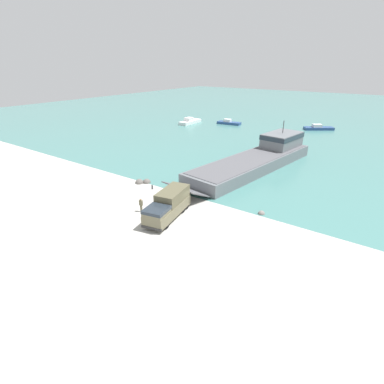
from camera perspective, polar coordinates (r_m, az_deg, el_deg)
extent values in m
plane|color=#B7B5AD|center=(39.42, -1.89, -2.95)|extent=(240.00, 240.00, 0.00)
cube|color=#477F7A|center=(124.89, 25.57, 13.19)|extent=(240.00, 180.00, 0.01)
cube|color=slate|center=(54.65, 11.43, 5.39)|extent=(11.47, 30.42, 2.01)
cube|color=#56565B|center=(54.34, 11.52, 6.44)|extent=(10.73, 29.17, 0.08)
cube|color=slate|center=(62.63, 16.73, 9.45)|extent=(6.22, 8.96, 2.80)
cube|color=#28333D|center=(62.44, 16.82, 10.19)|extent=(6.38, 9.06, 0.84)
cylinder|color=#3F3F42|center=(62.09, 17.01, 11.78)|extent=(0.16, 0.16, 2.40)
cube|color=#56565B|center=(42.10, -1.03, 0.49)|extent=(6.66, 4.83, 1.97)
cube|color=#6B664C|center=(36.68, -4.64, -3.37)|extent=(4.06, 8.29, 1.28)
cube|color=#6B664C|center=(34.20, -6.77, -3.65)|extent=(2.89, 3.12, 0.76)
cube|color=#28333D|center=(34.11, -6.78, -3.37)|extent=(2.97, 3.16, 0.38)
cube|color=brown|center=(37.16, -3.73, -0.61)|extent=(3.40, 5.43, 1.49)
cube|color=#2D2D2D|center=(33.97, -7.73, -6.80)|extent=(2.62, 0.74, 0.32)
cylinder|color=black|center=(34.52, -4.98, -6.03)|extent=(0.60, 1.22, 1.17)
cylinder|color=black|center=(35.50, -8.03, -5.30)|extent=(0.60, 1.22, 1.17)
cylinder|color=black|center=(37.95, -1.83, -3.07)|extent=(0.60, 1.22, 1.17)
cylinder|color=black|center=(38.84, -4.68, -2.49)|extent=(0.60, 1.22, 1.17)
cylinder|color=black|center=(38.84, -1.13, -2.41)|extent=(0.60, 1.22, 1.17)
cylinder|color=black|center=(39.71, -3.94, -1.86)|extent=(0.60, 1.22, 1.17)
cylinder|color=#6B664C|center=(38.67, -9.53, -3.12)|extent=(0.14, 0.14, 0.88)
cylinder|color=#6B664C|center=(38.77, -9.75, -3.06)|extent=(0.14, 0.14, 0.88)
cube|color=#6B664C|center=(38.38, -9.72, -2.04)|extent=(0.47, 0.29, 0.69)
sphere|color=tan|center=(38.18, -9.77, -1.41)|extent=(0.24, 0.24, 0.24)
cube|color=navy|center=(95.31, 7.06, 12.91)|extent=(7.43, 3.12, 0.73)
cube|color=silver|center=(95.37, 6.77, 13.40)|extent=(2.33, 1.88, 0.81)
cube|color=navy|center=(93.69, 22.98, 11.09)|extent=(7.99, 6.71, 0.74)
cube|color=silver|center=(93.32, 22.71, 11.58)|extent=(2.99, 2.84, 0.81)
cube|color=white|center=(95.99, -0.38, 13.21)|extent=(2.95, 8.79, 0.90)
cube|color=silver|center=(95.30, -0.61, 13.71)|extent=(2.00, 2.66, 0.99)
cylinder|color=#333338|center=(45.37, -7.58, 0.84)|extent=(0.23, 0.23, 0.47)
sphere|color=#333338|center=(45.25, -7.60, 1.20)|extent=(0.27, 0.27, 0.27)
sphere|color=#66605B|center=(48.05, -9.98, 1.70)|extent=(1.33, 1.33, 1.33)
sphere|color=gray|center=(38.77, 13.06, -4.07)|extent=(0.87, 0.87, 0.87)
sphere|color=#66605B|center=(48.01, -8.61, 1.77)|extent=(1.26, 1.26, 1.26)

